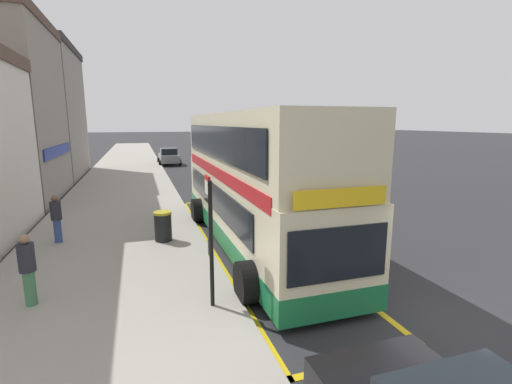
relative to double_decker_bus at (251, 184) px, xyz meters
name	(u,v)px	position (x,y,z in m)	size (l,w,h in m)	color
ground_plane	(201,163)	(2.46, 25.24, -2.07)	(260.00, 260.00, 0.00)	#28282B
pavement_near	(128,165)	(-4.54, 25.24, -2.00)	(6.00, 76.00, 0.14)	gray
double_decker_bus	(251,184)	(0.00, 0.00, 0.00)	(3.19, 11.48, 4.40)	beige
bus_bay_markings	(248,241)	(-0.09, 0.09, -2.06)	(2.90, 13.90, 0.01)	gold
bus_stop_sign	(210,232)	(-2.21, -4.16, -0.27)	(0.09, 0.51, 2.85)	black
terrace_annex	(8,112)	(-12.33, 19.44, 2.78)	(9.36, 9.42, 9.67)	gray
parked_car_grey_kerbside	(169,156)	(-0.73, 25.22, -1.27)	(2.09, 4.20, 1.62)	slate
parked_car_white_ahead	(261,158)	(7.42, 20.91, -1.27)	(2.09, 4.20, 1.62)	silver
pedestrian_waiting_near_sign	(27,267)	(-6.01, -2.98, -1.05)	(0.34, 0.34, 1.62)	#3F724C
pedestrian_further_back	(56,217)	(-6.30, 1.60, -1.05)	(0.34, 0.34, 1.61)	#33478C
litter_bin	(163,226)	(-2.92, 0.70, -1.42)	(0.60, 0.60, 1.01)	black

